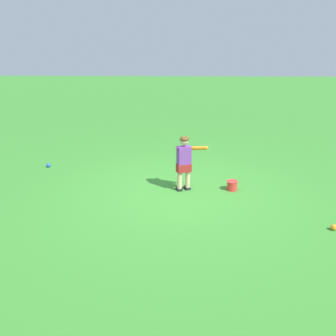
% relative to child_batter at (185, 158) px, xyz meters
% --- Properties ---
extents(ground_plane, '(40.00, 40.00, 0.00)m').
position_rel_child_batter_xyz_m(ground_plane, '(-0.22, 0.10, -0.65)').
color(ground_plane, '#38842D').
extents(child_batter, '(0.36, 0.60, 1.08)m').
position_rel_child_batter_xyz_m(child_batter, '(0.00, 0.00, 0.00)').
color(child_batter, '#232328').
rests_on(child_batter, ground).
extents(play_ball_far_right, '(0.10, 0.10, 0.10)m').
position_rel_child_batter_xyz_m(play_ball_far_right, '(-1.52, -2.29, -0.60)').
color(play_ball_far_right, orange).
rests_on(play_ball_far_right, ground).
extents(play_ball_midfield, '(0.09, 0.09, 0.09)m').
position_rel_child_batter_xyz_m(play_ball_midfield, '(1.22, 3.05, -0.60)').
color(play_ball_midfield, blue).
rests_on(play_ball_midfield, ground).
extents(toy_bucket, '(0.22, 0.22, 0.19)m').
position_rel_child_batter_xyz_m(toy_bucket, '(0.02, -0.93, -0.55)').
color(toy_bucket, red).
rests_on(toy_bucket, ground).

